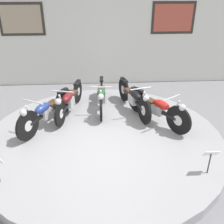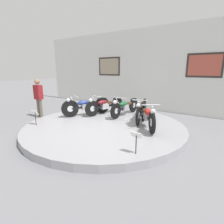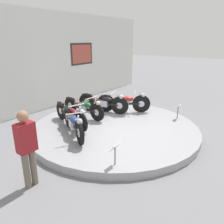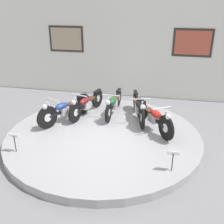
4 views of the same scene
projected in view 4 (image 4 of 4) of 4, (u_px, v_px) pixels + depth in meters
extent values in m
plane|color=slate|center=(104.00, 139.00, 7.34)|extent=(60.00, 60.00, 0.00)
cylinder|color=#99999E|center=(104.00, 136.00, 7.30)|extent=(5.32, 5.32, 0.21)
cube|color=silver|center=(127.00, 46.00, 10.00)|extent=(14.00, 0.20, 3.97)
cube|color=#2D2823|center=(66.00, 39.00, 10.29)|extent=(1.40, 0.02, 1.00)
cube|color=tan|center=(66.00, 39.00, 10.28)|extent=(1.24, 0.02, 0.84)
cube|color=#2D2823|center=(193.00, 43.00, 9.37)|extent=(1.40, 0.02, 1.00)
cube|color=#B24C3D|center=(193.00, 43.00, 9.36)|extent=(1.24, 0.02, 0.84)
cylinder|color=black|center=(47.00, 117.00, 7.40)|extent=(0.37, 0.62, 0.67)
cylinder|color=silver|center=(47.00, 117.00, 7.40)|extent=(0.17, 0.24, 0.24)
cylinder|color=black|center=(82.00, 104.00, 8.34)|extent=(0.37, 0.62, 0.67)
cylinder|color=silver|center=(82.00, 104.00, 8.34)|extent=(0.17, 0.24, 0.24)
cube|color=black|center=(66.00, 110.00, 7.87)|extent=(0.66, 1.12, 0.07)
cube|color=silver|center=(65.00, 110.00, 7.83)|extent=(0.33, 0.38, 0.24)
ellipsoid|color=navy|center=(62.00, 106.00, 7.70)|extent=(0.42, 0.53, 0.20)
cube|color=#472D1E|center=(71.00, 104.00, 7.96)|extent=(0.33, 0.38, 0.07)
cube|color=black|center=(82.00, 96.00, 8.22)|extent=(0.26, 0.36, 0.06)
cylinder|color=silver|center=(51.00, 109.00, 7.42)|extent=(0.16, 0.24, 0.54)
cylinder|color=silver|center=(53.00, 100.00, 7.39)|extent=(0.49, 0.29, 0.03)
sphere|color=silver|center=(44.00, 107.00, 7.22)|extent=(0.15, 0.15, 0.15)
cylinder|color=black|center=(75.00, 112.00, 7.78)|extent=(0.21, 0.62, 0.62)
cylinder|color=silver|center=(75.00, 112.00, 7.78)|extent=(0.12, 0.23, 0.22)
cylinder|color=black|center=(97.00, 98.00, 8.89)|extent=(0.21, 0.62, 0.62)
cylinder|color=silver|center=(97.00, 98.00, 8.89)|extent=(0.12, 0.23, 0.22)
cube|color=black|center=(87.00, 105.00, 8.34)|extent=(0.38, 1.22, 0.07)
cube|color=silver|center=(86.00, 105.00, 8.30)|extent=(0.27, 0.36, 0.24)
ellipsoid|color=maroon|center=(85.00, 101.00, 8.15)|extent=(0.33, 0.52, 0.20)
cube|color=#472D1E|center=(90.00, 99.00, 8.46)|extent=(0.27, 0.36, 0.07)
cube|color=black|center=(97.00, 91.00, 8.79)|extent=(0.19, 0.37, 0.06)
cylinder|color=silver|center=(78.00, 105.00, 7.83)|extent=(0.10, 0.25, 0.54)
cylinder|color=silver|center=(79.00, 95.00, 7.81)|extent=(0.53, 0.16, 0.03)
sphere|color=silver|center=(73.00, 102.00, 7.60)|extent=(0.15, 0.15, 0.15)
cylinder|color=black|center=(108.00, 113.00, 7.80)|extent=(0.08, 0.61, 0.61)
cylinder|color=silver|center=(108.00, 113.00, 7.80)|extent=(0.07, 0.22, 0.21)
cylinder|color=black|center=(118.00, 97.00, 9.00)|extent=(0.08, 0.61, 0.61)
cylinder|color=silver|center=(118.00, 97.00, 9.00)|extent=(0.07, 0.22, 0.21)
cube|color=black|center=(114.00, 104.00, 8.40)|extent=(0.12, 1.24, 0.07)
cube|color=silver|center=(114.00, 104.00, 8.36)|extent=(0.21, 0.33, 0.24)
ellipsoid|color=#1E562D|center=(113.00, 101.00, 8.20)|extent=(0.24, 0.49, 0.20)
cube|color=#472D1E|center=(115.00, 98.00, 8.54)|extent=(0.21, 0.33, 0.07)
cube|color=black|center=(119.00, 90.00, 8.90)|extent=(0.11, 0.36, 0.06)
cylinder|color=silver|center=(110.00, 104.00, 7.85)|extent=(0.05, 0.25, 0.54)
cylinder|color=silver|center=(111.00, 95.00, 7.84)|extent=(0.54, 0.05, 0.03)
sphere|color=silver|center=(108.00, 103.00, 7.61)|extent=(0.15, 0.15, 0.15)
cylinder|color=black|center=(142.00, 117.00, 7.40)|extent=(0.23, 0.66, 0.67)
cylinder|color=silver|center=(142.00, 117.00, 7.40)|extent=(0.13, 0.24, 0.24)
cylinder|color=black|center=(135.00, 101.00, 8.63)|extent=(0.23, 0.66, 0.67)
cylinder|color=silver|center=(135.00, 101.00, 8.63)|extent=(0.13, 0.24, 0.24)
cube|color=black|center=(138.00, 108.00, 8.01)|extent=(0.40, 1.22, 0.07)
cube|color=silver|center=(139.00, 108.00, 7.97)|extent=(0.28, 0.36, 0.24)
ellipsoid|color=black|center=(139.00, 105.00, 7.81)|extent=(0.34, 0.52, 0.20)
cube|color=#472D1E|center=(138.00, 102.00, 8.16)|extent=(0.28, 0.36, 0.07)
cube|color=black|center=(136.00, 92.00, 8.52)|extent=(0.19, 0.37, 0.06)
cylinder|color=silver|center=(142.00, 109.00, 7.45)|extent=(0.11, 0.25, 0.54)
cylinder|color=silver|center=(141.00, 99.00, 7.45)|extent=(0.53, 0.17, 0.03)
sphere|color=silver|center=(143.00, 107.00, 7.21)|extent=(0.15, 0.15, 0.15)
cylinder|color=black|center=(166.00, 128.00, 6.79)|extent=(0.43, 0.59, 0.67)
cylinder|color=silver|center=(166.00, 128.00, 6.79)|extent=(0.19, 0.23, 0.24)
cylinder|color=black|center=(141.00, 109.00, 7.94)|extent=(0.43, 0.59, 0.67)
cylinder|color=silver|center=(141.00, 109.00, 7.94)|extent=(0.19, 0.23, 0.24)
cube|color=black|center=(153.00, 118.00, 7.37)|extent=(0.76, 1.06, 0.07)
cube|color=silver|center=(153.00, 118.00, 7.33)|extent=(0.35, 0.38, 0.24)
ellipsoid|color=red|center=(156.00, 114.00, 7.18)|extent=(0.45, 0.52, 0.20)
cube|color=#472D1E|center=(149.00, 110.00, 7.50)|extent=(0.35, 0.38, 0.07)
cube|color=black|center=(142.00, 100.00, 7.83)|extent=(0.29, 0.35, 0.06)
cylinder|color=silver|center=(163.00, 119.00, 6.84)|extent=(0.18, 0.23, 0.54)
cylinder|color=silver|center=(162.00, 108.00, 6.83)|extent=(0.46, 0.33, 0.03)
sphere|color=silver|center=(168.00, 117.00, 6.61)|extent=(0.15, 0.15, 0.15)
cylinder|color=#333338|center=(15.00, 144.00, 6.30)|extent=(0.02, 0.02, 0.42)
cube|color=white|center=(14.00, 136.00, 6.21)|extent=(0.26, 0.11, 0.15)
cylinder|color=#333338|center=(172.00, 162.00, 5.59)|extent=(0.02, 0.02, 0.42)
cube|color=white|center=(173.00, 153.00, 5.50)|extent=(0.26, 0.11, 0.15)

